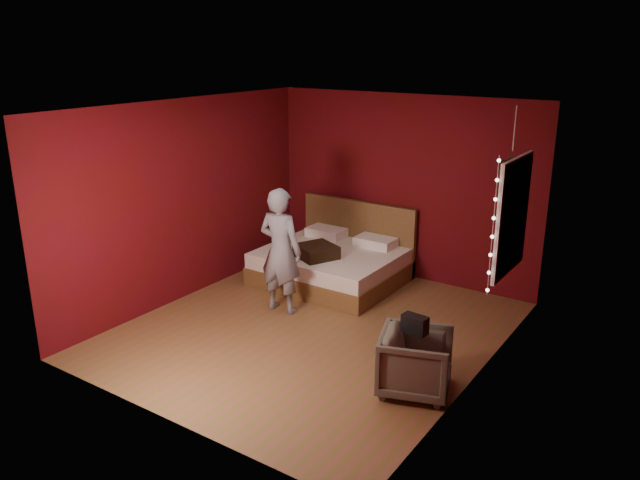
{
  "coord_description": "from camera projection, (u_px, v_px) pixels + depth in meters",
  "views": [
    {
      "loc": [
        3.84,
        -5.53,
        3.28
      ],
      "look_at": [
        -0.16,
        0.4,
        0.98
      ],
      "focal_mm": 35.0,
      "sensor_mm": 36.0,
      "label": 1
    }
  ],
  "objects": [
    {
      "name": "room_walls",
      "position": [
        312.0,
        192.0,
        6.9
      ],
      "size": [
        4.04,
        4.54,
        2.62
      ],
      "color": "#550914",
      "rests_on": "ground"
    },
    {
      "name": "person",
      "position": [
        281.0,
        251.0,
        7.71
      ],
      "size": [
        0.6,
        0.41,
        1.59
      ],
      "primitive_type": "imported",
      "rotation": [
        0.0,
        0.0,
        3.2
      ],
      "color": "gray",
      "rests_on": "ground"
    },
    {
      "name": "floor",
      "position": [
        312.0,
        330.0,
        7.41
      ],
      "size": [
        4.5,
        4.5,
        0.0
      ],
      "primitive_type": "plane",
      "color": "brown",
      "rests_on": "ground"
    },
    {
      "name": "window",
      "position": [
        512.0,
        216.0,
        6.61
      ],
      "size": [
        0.05,
        0.97,
        1.27
      ],
      "color": "white",
      "rests_on": "room_walls"
    },
    {
      "name": "throw_pillow",
      "position": [
        316.0,
        251.0,
        8.44
      ],
      "size": [
        0.64,
        0.64,
        0.17
      ],
      "primitive_type": "cube",
      "rotation": [
        0.0,
        0.0,
        -0.44
      ],
      "color": "#321F10",
      "rests_on": "bed"
    },
    {
      "name": "fairy_lights",
      "position": [
        493.0,
        227.0,
        6.21
      ],
      "size": [
        0.04,
        0.04,
        1.45
      ],
      "color": "silver",
      "rests_on": "room_walls"
    },
    {
      "name": "hanging_plant",
      "position": [
        511.0,
        168.0,
        7.02
      ],
      "size": [
        0.39,
        0.36,
        0.88
      ],
      "color": "silver",
      "rests_on": "room_walls"
    },
    {
      "name": "bed",
      "position": [
        334.0,
        262.0,
        8.86
      ],
      "size": [
        1.87,
        1.59,
        1.03
      ],
      "color": "brown",
      "rests_on": "ground"
    },
    {
      "name": "armchair",
      "position": [
        416.0,
        362.0,
        6.02
      ],
      "size": [
        0.86,
        0.85,
        0.62
      ],
      "primitive_type": "imported",
      "rotation": [
        0.0,
        0.0,
        1.9
      ],
      "color": "#585445",
      "rests_on": "ground"
    },
    {
      "name": "handbag",
      "position": [
        415.0,
        324.0,
        5.91
      ],
      "size": [
        0.26,
        0.15,
        0.18
      ],
      "primitive_type": "cube",
      "rotation": [
        0.0,
        0.0,
        -0.1
      ],
      "color": "black",
      "rests_on": "armchair"
    }
  ]
}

